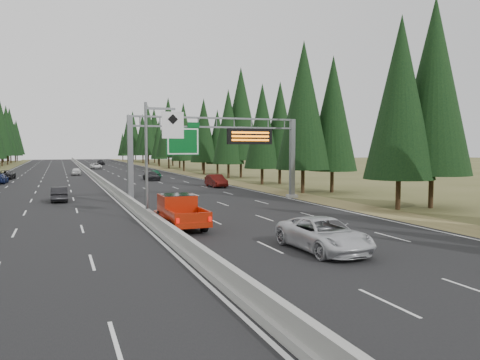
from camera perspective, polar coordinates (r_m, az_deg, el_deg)
name	(u,v)px	position (r m, az deg, el deg)	size (l,w,h in m)	color
road	(92,176)	(86.80, -17.57, 0.45)	(32.00, 260.00, 0.08)	black
shoulder_right	(190,174)	(89.70, -6.15, 0.71)	(3.60, 260.00, 0.06)	olive
median_barrier	(92,174)	(86.78, -17.57, 0.70)	(0.70, 260.00, 0.85)	gray
sign_gantry	(223,145)	(43.80, -2.03, 4.23)	(16.75, 0.98, 7.80)	slate
hov_sign_pole	(155,153)	(32.03, -10.32, 3.31)	(2.80, 0.50, 8.00)	slate
tree_row_right	(217,126)	(87.06, -2.83, 6.65)	(11.85, 242.52, 18.67)	black
silver_minivan	(324,234)	(22.99, 10.16, -6.56)	(2.65, 5.74, 1.59)	silver
red_pickup	(179,209)	(29.75, -7.47, -3.54)	(2.19, 6.14, 2.00)	black
car_ahead_green	(155,174)	(79.54, -10.33, 0.78)	(1.59, 3.95, 1.35)	#125131
car_ahead_dkred	(216,181)	(59.52, -2.94, -0.08)	(1.68, 4.81, 1.59)	#540F0C
car_ahead_dkgrey	(151,176)	(72.96, -10.74, 0.50)	(1.88, 4.63, 1.34)	black
car_ahead_white	(96,166)	(115.94, -17.16, 1.64)	(2.25, 4.87, 1.35)	silver
car_ahead_far	(101,162)	(142.28, -16.64, 2.09)	(1.87, 4.66, 1.59)	black
car_onc_near	(59,194)	(46.45, -21.16, -1.62)	(1.44, 4.14, 1.36)	black
car_onc_white	(76,171)	(90.36, -19.31, 1.00)	(1.61, 4.00, 1.36)	silver
car_onc_far	(6,175)	(83.01, -26.65, 0.59)	(2.38, 5.17, 1.44)	black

